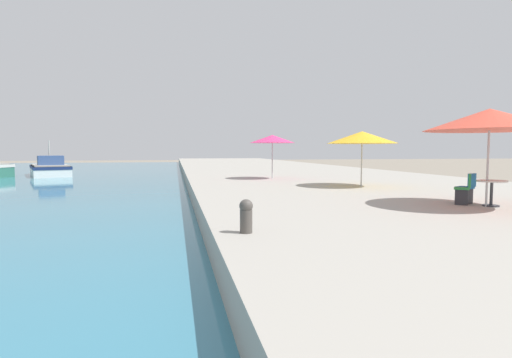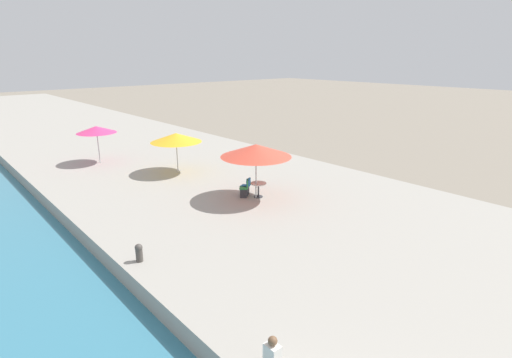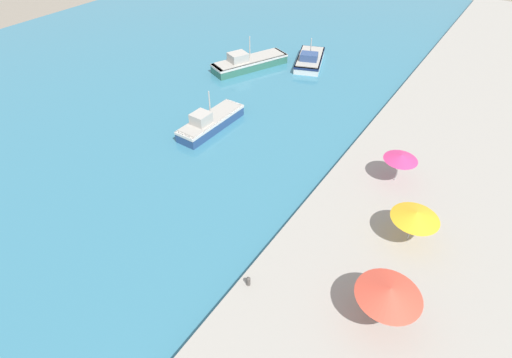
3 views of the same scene
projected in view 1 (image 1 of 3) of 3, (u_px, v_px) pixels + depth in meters
name	position (u px, v px, depth m)	size (l,w,h in m)	color
quay_promenade	(275.00, 172.00, 35.36)	(16.00, 90.00, 0.74)	#A39E93
fishing_boat_far	(50.00, 169.00, 35.97)	(5.20, 7.64, 3.19)	white
cafe_umbrella_pink	(490.00, 120.00, 11.07)	(3.47, 3.47, 2.75)	#B7B7B7
cafe_umbrella_white	(362.00, 137.00, 17.47)	(3.05, 3.05, 2.42)	#B7B7B7
cafe_umbrella_striped	(272.00, 139.00, 22.24)	(2.52, 2.52, 2.45)	#B7B7B7
cafe_table	(492.00, 188.00, 11.29)	(0.80, 0.80, 0.74)	#333338
cafe_chair_left	(466.00, 193.00, 11.89)	(0.54, 0.56, 0.91)	#2D2D33
cafe_chair_right	(463.00, 194.00, 11.66)	(0.59, 0.58, 0.91)	#2D2D33
mooring_bollard	(246.00, 215.00, 7.66)	(0.26, 0.26, 0.65)	#4C4742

